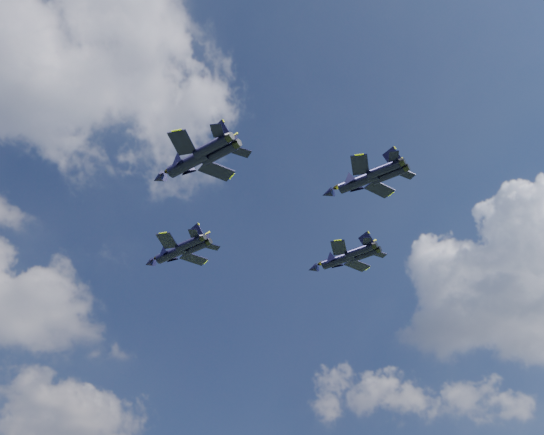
{
  "coord_description": "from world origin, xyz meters",
  "views": [
    {
      "loc": [
        -39.56,
        -78.64,
        3.44
      ],
      "look_at": [
        -3.67,
        -3.75,
        65.17
      ],
      "focal_mm": 45.0,
      "sensor_mm": 36.0,
      "label": 1
    }
  ],
  "objects_px": {
    "jet_right": "(336,260)",
    "jet_slot": "(356,182)",
    "jet_lead": "(170,254)",
    "jet_left": "(186,164)"
  },
  "relations": [
    {
      "from": "jet_right",
      "to": "jet_slot",
      "type": "relative_size",
      "value": 1.04
    },
    {
      "from": "jet_lead",
      "to": "jet_right",
      "type": "xyz_separation_m",
      "value": [
        26.37,
        -8.82,
        1.01
      ]
    },
    {
      "from": "jet_left",
      "to": "jet_right",
      "type": "relative_size",
      "value": 1.09
    },
    {
      "from": "jet_lead",
      "to": "jet_right",
      "type": "height_order",
      "value": "jet_right"
    },
    {
      "from": "jet_lead",
      "to": "jet_right",
      "type": "bearing_deg",
      "value": -47.4
    },
    {
      "from": "jet_lead",
      "to": "jet_left",
      "type": "height_order",
      "value": "jet_lead"
    },
    {
      "from": "jet_left",
      "to": "jet_right",
      "type": "xyz_separation_m",
      "value": [
        32.25,
        15.48,
        2.78
      ]
    },
    {
      "from": "jet_lead",
      "to": "jet_slot",
      "type": "relative_size",
      "value": 1.06
    },
    {
      "from": "jet_lead",
      "to": "jet_slot",
      "type": "height_order",
      "value": "jet_lead"
    },
    {
      "from": "jet_lead",
      "to": "jet_left",
      "type": "relative_size",
      "value": 0.94
    }
  ]
}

